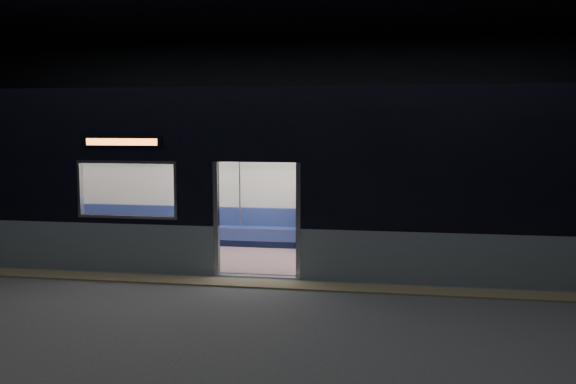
# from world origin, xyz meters

# --- Properties ---
(station_floor) EXTENTS (24.00, 14.00, 0.01)m
(station_floor) POSITION_xyz_m (0.00, 0.00, -0.01)
(station_floor) COLOR #47494C
(station_floor) RESTS_ON ground
(station_envelope) EXTENTS (24.00, 14.00, 5.00)m
(station_envelope) POSITION_xyz_m (0.00, 0.00, 3.66)
(station_envelope) COLOR black
(station_envelope) RESTS_ON station_floor
(tactile_strip) EXTENTS (22.80, 0.50, 0.03)m
(tactile_strip) POSITION_xyz_m (0.00, 0.55, 0.01)
(tactile_strip) COLOR #8C7F59
(tactile_strip) RESTS_ON station_floor
(metro_car) EXTENTS (18.00, 3.04, 3.35)m
(metro_car) POSITION_xyz_m (-0.00, 2.54, 1.85)
(metro_car) COLOR gray
(metro_car) RESTS_ON station_floor
(passenger) EXTENTS (0.43, 0.70, 1.37)m
(passenger) POSITION_xyz_m (0.64, 3.55, 0.80)
(passenger) COLOR black
(passenger) RESTS_ON metro_car
(handbag) EXTENTS (0.33, 0.29, 0.15)m
(handbag) POSITION_xyz_m (0.61, 3.32, 0.68)
(handbag) COLOR black
(handbag) RESTS_ON passenger
(transit_map) EXTENTS (1.02, 0.03, 0.66)m
(transit_map) POSITION_xyz_m (1.61, 3.85, 1.48)
(transit_map) COLOR white
(transit_map) RESTS_ON metro_car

